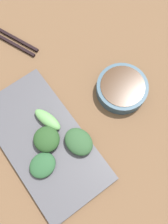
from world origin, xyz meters
TOP-DOWN VIEW (x-y plane):
  - tabletop at (0.00, 0.00)m, footprint 2.10×2.10m
  - sauce_bowl at (-0.17, -0.02)m, footprint 0.13×0.13m
  - serving_plate at (0.07, -0.02)m, footprint 0.18×0.35m
  - broccoli_leafy_0 at (0.06, -0.02)m, footprint 0.07×0.07m
  - broccoli_stalk_1 at (0.03, -0.06)m, footprint 0.05×0.08m
  - broccoli_leafy_2 at (-0.00, 0.03)m, footprint 0.07×0.08m
  - broccoli_leafy_3 at (0.10, 0.02)m, footprint 0.07×0.06m
  - chopsticks at (-0.01, -0.35)m, footprint 0.11×0.22m

SIDE VIEW (x-z plane):
  - tabletop at x=0.00m, z-range 0.00..0.02m
  - chopsticks at x=-0.01m, z-range 0.02..0.03m
  - serving_plate at x=0.07m, z-range 0.02..0.03m
  - sauce_bowl at x=-0.17m, z-range 0.02..0.06m
  - broccoli_leafy_3 at x=0.10m, z-range 0.03..0.05m
  - broccoli_stalk_1 at x=0.03m, z-range 0.03..0.05m
  - broccoli_leafy_2 at x=0.00m, z-range 0.03..0.06m
  - broccoli_leafy_0 at x=0.06m, z-range 0.03..0.06m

